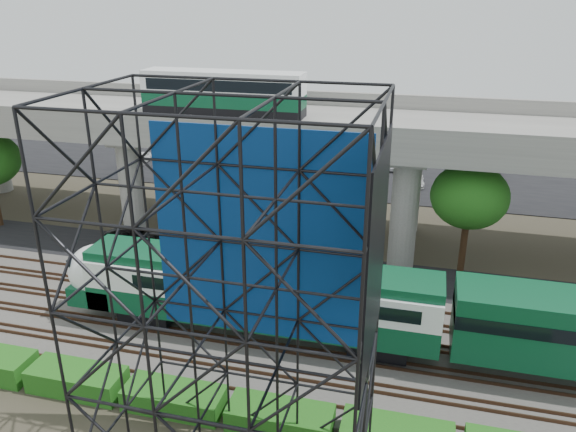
# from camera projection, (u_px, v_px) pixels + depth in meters

# --- Properties ---
(ground) EXTENTS (140.00, 140.00, 0.00)m
(ground) POSITION_uv_depth(u_px,v_px,m) (193.00, 350.00, 29.80)
(ground) COLOR #474233
(ground) RESTS_ON ground
(ballast_bed) EXTENTS (90.00, 12.00, 0.20)m
(ballast_bed) POSITION_uv_depth(u_px,v_px,m) (207.00, 328.00, 31.56)
(ballast_bed) COLOR slate
(ballast_bed) RESTS_ON ground
(service_road) EXTENTS (90.00, 5.00, 0.08)m
(service_road) POSITION_uv_depth(u_px,v_px,m) (253.00, 263.00, 39.23)
(service_road) COLOR black
(service_road) RESTS_ON ground
(parking_lot) EXTENTS (90.00, 18.00, 0.08)m
(parking_lot) POSITION_uv_depth(u_px,v_px,m) (319.00, 168.00, 60.36)
(parking_lot) COLOR black
(parking_lot) RESTS_ON ground
(harbor_water) EXTENTS (140.00, 40.00, 0.03)m
(harbor_water) POSITION_uv_depth(u_px,v_px,m) (350.00, 125.00, 80.16)
(harbor_water) COLOR #456072
(harbor_water) RESTS_ON ground
(rail_tracks) EXTENTS (90.00, 9.52, 0.16)m
(rail_tracks) POSITION_uv_depth(u_px,v_px,m) (206.00, 325.00, 31.50)
(rail_tracks) COLOR #472D1E
(rail_tracks) RESTS_ON ballast_bed
(commuter_train) EXTENTS (29.30, 3.06, 4.30)m
(commuter_train) POSITION_uv_depth(u_px,v_px,m) (297.00, 297.00, 29.33)
(commuter_train) COLOR black
(commuter_train) RESTS_ON rail_tracks
(overpass) EXTENTS (80.00, 12.00, 12.40)m
(overpass) POSITION_uv_depth(u_px,v_px,m) (269.00, 131.00, 41.20)
(overpass) COLOR #9E9B93
(overpass) RESTS_ON ground
(scaffold_tower) EXTENTS (9.36, 6.36, 15.00)m
(scaffold_tower) POSITION_uv_depth(u_px,v_px,m) (234.00, 324.00, 18.59)
(scaffold_tower) COLOR black
(scaffold_tower) RESTS_ON ground
(hedge_strip) EXTENTS (34.60, 1.80, 1.20)m
(hedge_strip) POSITION_uv_depth(u_px,v_px,m) (174.00, 397.00, 25.49)
(hedge_strip) COLOR #145915
(hedge_strip) RESTS_ON ground
(trees) EXTENTS (40.94, 16.94, 7.69)m
(trees) POSITION_uv_depth(u_px,v_px,m) (216.00, 161.00, 43.35)
(trees) COLOR #382314
(trees) RESTS_ON ground
(suv) EXTENTS (4.94, 3.02, 1.28)m
(suv) POSITION_uv_depth(u_px,v_px,m) (135.00, 237.00, 41.73)
(suv) COLOR black
(suv) RESTS_ON service_road
(parked_cars) EXTENTS (39.28, 9.36, 1.28)m
(parked_cars) POSITION_uv_depth(u_px,v_px,m) (328.00, 164.00, 59.81)
(parked_cars) COLOR white
(parked_cars) RESTS_ON parking_lot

